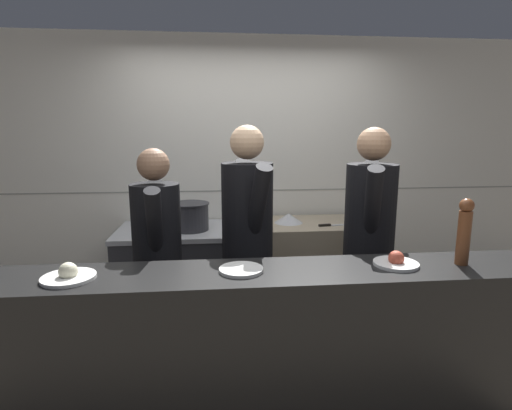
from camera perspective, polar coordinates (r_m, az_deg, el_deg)
ground_plane at (r=2.92m, az=1.92°, el=-25.86°), size 14.00×14.00×0.00m
wall_back_tiled at (r=3.92m, az=-0.97°, el=4.33°), size 8.00×0.06×2.60m
oven_range at (r=3.73m, az=-9.91°, el=-9.86°), size 1.18×0.71×0.87m
prep_counter at (r=3.81m, az=8.21°, el=-9.12°), size 1.08×0.65×0.90m
pass_counter at (r=2.38m, az=1.97°, el=-20.77°), size 3.15×0.45×1.00m
stock_pot at (r=3.52m, az=-9.39°, el=-1.53°), size 0.34×0.34×0.24m
mixing_bowl_steel at (r=3.63m, az=4.67°, el=-1.88°), size 0.26×0.26×0.09m
chefs_knife at (r=3.59m, az=11.05°, el=-2.81°), size 0.35×0.09×0.02m
plated_dish_main at (r=2.25m, az=-25.22°, el=-9.05°), size 0.26×0.26×0.09m
plated_dish_appetiser at (r=2.15m, az=-2.13°, el=-9.21°), size 0.24×0.24×0.02m
plated_dish_dessert at (r=2.37m, az=19.36°, el=-7.65°), size 0.25×0.25×0.09m
pepper_mill at (r=2.49m, az=27.62°, el=-3.22°), size 0.08×0.08×0.37m
chef_head_cook at (r=2.83m, az=-13.88°, el=-6.76°), size 0.36×0.71×1.62m
chef_sous at (r=2.84m, az=-1.24°, el=-4.63°), size 0.44×0.77×1.77m
chef_line at (r=3.00m, az=15.82°, el=-4.38°), size 0.45×0.76×1.76m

